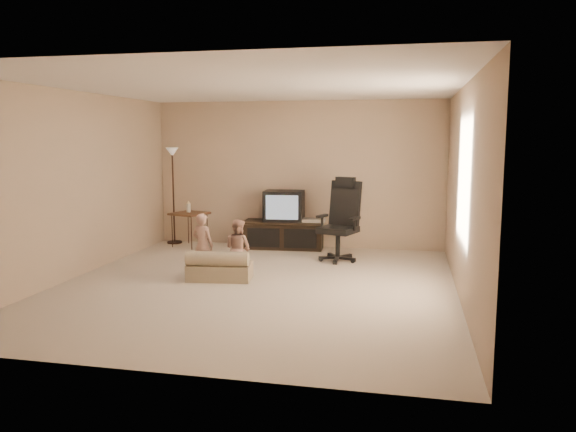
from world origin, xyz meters
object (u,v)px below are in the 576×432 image
toddler_left (203,245)px  toddler_right (238,248)px  office_chair (340,231)px  floor_lamp (173,174)px  tv_stand (284,224)px  child_sofa (219,268)px  side_table (189,214)px

toddler_left → toddler_right: toddler_left is taller
office_chair → floor_lamp: floor_lamp is taller
tv_stand → floor_lamp: size_ratio=0.83×
tv_stand → toddler_left: tv_stand is taller
tv_stand → child_sofa: (-0.37, -2.31, -0.25)m
child_sofa → toddler_right: (0.21, 0.19, 0.23)m
tv_stand → floor_lamp: (-2.03, 0.05, 0.83)m
child_sofa → toddler_left: (-0.28, 0.13, 0.27)m
floor_lamp → toddler_left: 2.74m
floor_lamp → toddler_right: size_ratio=2.13×
child_sofa → side_table: bearing=113.7°
toddler_right → side_table: bearing=-28.8°
side_table → toddler_right: toddler_right is taller
office_chair → toddler_right: 1.84m
floor_lamp → toddler_right: bearing=-49.3°
tv_stand → toddler_right: tv_stand is taller
office_chair → tv_stand: bearing=163.7°
toddler_right → office_chair: bearing=-107.5°
tv_stand → toddler_left: size_ratio=1.62×
tv_stand → toddler_right: size_ratio=1.76×
toddler_right → toddler_left: bearing=30.6°
tv_stand → child_sofa: size_ratio=1.60×
side_table → office_chair: bearing=-11.8°
toddler_left → child_sofa: bearing=167.4°
tv_stand → side_table: 1.66m
tv_stand → office_chair: office_chair is taller
toddler_left → toddler_right: size_ratio=1.09×
office_chair → toddler_right: office_chair is taller
child_sofa → toddler_right: size_ratio=1.11×
side_table → child_sofa: size_ratio=0.91×
office_chair → floor_lamp: bearing=-175.2°
office_chair → side_table: 2.75m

